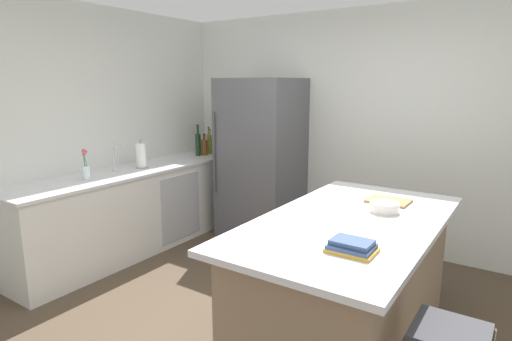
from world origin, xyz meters
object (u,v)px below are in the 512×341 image
at_px(sink_faucet, 114,157).
at_px(wine_bottle, 198,144).
at_px(refrigerator, 261,159).
at_px(paper_towel_roll, 141,156).
at_px(cutting_board, 388,201).
at_px(mixing_bowl, 384,207).
at_px(flower_vase, 86,170).
at_px(vinegar_bottle, 209,143).
at_px(olive_oil_bottle, 210,144).
at_px(whiskey_bottle, 204,147).
at_px(kitchen_island, 348,282).
at_px(cookbook_stack, 352,247).

bearing_deg(sink_faucet, wine_bottle, 88.24).
xyz_separation_m(refrigerator, paper_towel_roll, (-0.88, -1.05, 0.10)).
bearing_deg(cutting_board, mixing_bowl, -79.27).
xyz_separation_m(refrigerator, flower_vase, (-0.85, -1.75, 0.07)).
height_order(flower_vase, vinegar_bottle, vinegar_bottle).
bearing_deg(refrigerator, cutting_board, -28.17).
relative_size(sink_faucet, mixing_bowl, 1.48).
relative_size(wine_bottle, cutting_board, 1.28).
bearing_deg(sink_faucet, olive_oil_bottle, 87.06).
bearing_deg(wine_bottle, whiskey_bottle, 64.34).
xyz_separation_m(refrigerator, whiskey_bottle, (-0.86, -0.02, 0.07)).
relative_size(paper_towel_roll, mixing_bowl, 1.53).
relative_size(kitchen_island, wine_bottle, 5.04).
relative_size(vinegar_bottle, olive_oil_bottle, 1.06).
xyz_separation_m(sink_faucet, cutting_board, (2.73, 0.39, -0.13)).
distance_m(flower_vase, cutting_board, 2.76).
distance_m(paper_towel_roll, vinegar_bottle, 1.22).
distance_m(kitchen_island, paper_towel_roll, 2.69).
bearing_deg(kitchen_island, vinegar_bottle, 147.59).
bearing_deg(sink_faucet, cutting_board, 8.21).
distance_m(whiskey_bottle, wine_bottle, 0.10).
xyz_separation_m(olive_oil_bottle, cutting_board, (2.65, -1.05, -0.11)).
distance_m(kitchen_island, cookbook_stack, 0.75).
xyz_separation_m(vinegar_bottle, wine_bottle, (0.05, -0.27, 0.03)).
bearing_deg(paper_towel_roll, mixing_bowl, -3.89).
relative_size(refrigerator, cookbook_stack, 7.39).
bearing_deg(paper_towel_roll, flower_vase, -87.37).
bearing_deg(whiskey_bottle, kitchen_island, -30.22).
xyz_separation_m(sink_faucet, cookbook_stack, (2.85, -0.69, -0.11)).
height_order(paper_towel_roll, cookbook_stack, paper_towel_roll).
distance_m(whiskey_bottle, cookbook_stack, 3.44).
relative_size(refrigerator, flower_vase, 6.11).
bearing_deg(wine_bottle, cookbook_stack, -34.66).
xyz_separation_m(paper_towel_roll, whiskey_bottle, (0.02, 1.02, -0.03)).
bearing_deg(cutting_board, cookbook_stack, -83.30).
relative_size(flower_vase, cookbook_stack, 1.21).
height_order(paper_towel_roll, wine_bottle, wine_bottle).
bearing_deg(sink_faucet, paper_towel_roll, 80.12).
distance_m(sink_faucet, mixing_bowl, 2.78).
height_order(refrigerator, flower_vase, refrigerator).
bearing_deg(refrigerator, paper_towel_roll, -130.10).
xyz_separation_m(sink_faucet, olive_oil_bottle, (0.07, 1.44, -0.02)).
distance_m(olive_oil_bottle, cutting_board, 2.85).
bearing_deg(mixing_bowl, cutting_board, 100.73).
height_order(paper_towel_roll, vinegar_bottle, vinegar_bottle).
distance_m(sink_faucet, flower_vase, 0.41).
distance_m(paper_towel_roll, mixing_bowl, 2.73).
bearing_deg(kitchen_island, mixing_bowl, 64.35).
xyz_separation_m(refrigerator, wine_bottle, (-0.90, -0.10, 0.12)).
xyz_separation_m(sink_faucet, paper_towel_roll, (0.05, 0.31, -0.02)).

